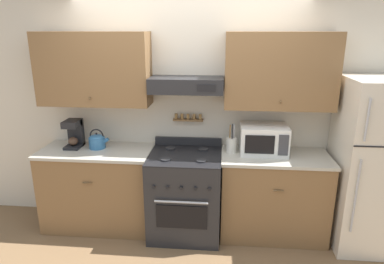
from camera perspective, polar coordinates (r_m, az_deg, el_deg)
ground_plane at (r=3.84m, az=-1.52°, el=-18.17°), size 16.00×16.00×0.00m
wall_back at (r=3.79m, az=-0.96°, el=5.62°), size 5.20×0.46×2.55m
counter_left at (r=4.09m, az=-15.21°, el=-8.93°), size 1.23×0.63×0.93m
counter_right at (r=3.90m, az=13.34°, el=-10.16°), size 1.14×0.63×0.93m
stove_range at (r=3.82m, az=-1.11°, el=-10.24°), size 0.76×0.74×1.01m
refrigerator at (r=3.92m, az=27.60°, el=-4.89°), size 0.67×0.74×1.76m
tea_kettle at (r=3.94m, az=-15.52°, el=-1.42°), size 0.23×0.18×0.22m
coffee_maker at (r=4.05m, az=-19.03°, el=-0.16°), size 0.16×0.23×0.31m
microwave at (r=3.71m, az=11.86°, el=-1.19°), size 0.49×0.37×0.30m
utensil_crock at (r=3.69m, az=6.58°, el=-2.10°), size 0.11×0.11×0.31m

